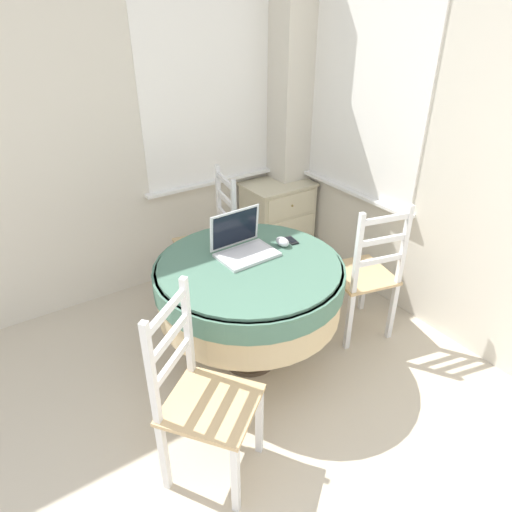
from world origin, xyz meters
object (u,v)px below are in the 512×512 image
object	(u,v)px
computer_mouse	(282,242)
corner_cabinet	(277,221)
dining_chair_camera_near	(201,399)
dining_chair_near_back_window	(211,242)
laptop	(243,245)
dining_chair_near_right_window	(365,275)
round_dining_table	(249,284)
cell_phone	(291,240)

from	to	relation	value
computer_mouse	corner_cabinet	bearing A→B (deg)	54.86
dining_chair_camera_near	dining_chair_near_back_window	bearing A→B (deg)	59.39
laptop	dining_chair_camera_near	size ratio (longest dim) A/B	0.35
corner_cabinet	dining_chair_near_back_window	bearing A→B (deg)	-164.63
laptop	corner_cabinet	distance (m)	1.37
dining_chair_camera_near	dining_chair_near_right_window	bearing A→B (deg)	13.79
round_dining_table	dining_chair_near_right_window	size ratio (longest dim) A/B	1.13
dining_chair_near_right_window	cell_phone	bearing A→B (deg)	147.75
computer_mouse	dining_chair_near_right_window	world-z (taller)	dining_chair_near_right_window
dining_chair_camera_near	corner_cabinet	bearing A→B (deg)	44.55
round_dining_table	dining_chair_camera_near	bearing A→B (deg)	-139.00
laptop	corner_cabinet	world-z (taller)	laptop
computer_mouse	dining_chair_near_back_window	bearing A→B (deg)	98.86
dining_chair_near_back_window	dining_chair_near_right_window	world-z (taller)	same
cell_phone	dining_chair_near_back_window	bearing A→B (deg)	105.26
laptop	cell_phone	xyz separation A→B (m)	(0.34, -0.04, -0.05)
dining_chair_near_back_window	corner_cabinet	xyz separation A→B (m)	(0.79, 0.22, -0.11)
laptop	corner_cabinet	size ratio (longest dim) A/B	0.50
cell_phone	laptop	bearing A→B (deg)	173.14
computer_mouse	round_dining_table	bearing A→B (deg)	-167.61
computer_mouse	cell_phone	distance (m)	0.09
dining_chair_near_back_window	corner_cabinet	world-z (taller)	dining_chair_near_back_window
laptop	cell_phone	size ratio (longest dim) A/B	3.15
corner_cabinet	dining_chair_near_right_window	bearing A→B (deg)	-97.76
cell_phone	dining_chair_near_right_window	world-z (taller)	dining_chair_near_right_window
computer_mouse	dining_chair_near_back_window	world-z (taller)	dining_chair_near_back_window
dining_chair_near_back_window	corner_cabinet	bearing A→B (deg)	15.37
round_dining_table	computer_mouse	xyz separation A→B (m)	(0.29, 0.06, 0.17)
dining_chair_near_back_window	dining_chair_camera_near	size ratio (longest dim) A/B	1.00
round_dining_table	computer_mouse	distance (m)	0.35
laptop	computer_mouse	xyz separation A→B (m)	(0.26, -0.06, -0.03)
cell_phone	dining_chair_near_back_window	world-z (taller)	dining_chair_near_back_window
round_dining_table	laptop	size ratio (longest dim) A/B	3.18
computer_mouse	corner_cabinet	xyz separation A→B (m)	(0.68, 0.96, -0.41)
dining_chair_near_right_window	computer_mouse	bearing A→B (deg)	153.54
computer_mouse	cell_phone	size ratio (longest dim) A/B	0.93
laptop	dining_chair_near_back_window	bearing A→B (deg)	78.29
round_dining_table	cell_phone	size ratio (longest dim) A/B	10.02
dining_chair_near_back_window	dining_chair_near_right_window	xyz separation A→B (m)	(0.63, -1.00, 0.00)
laptop	computer_mouse	size ratio (longest dim) A/B	3.39
dining_chair_camera_near	corner_cabinet	world-z (taller)	dining_chair_camera_near
round_dining_table	dining_chair_near_back_window	world-z (taller)	dining_chair_near_back_window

